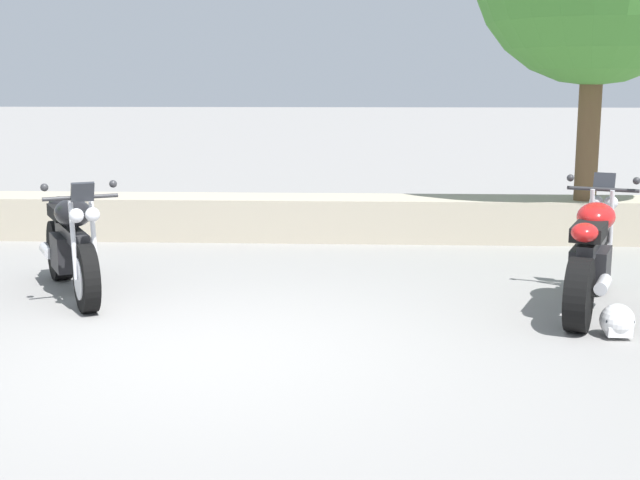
{
  "coord_description": "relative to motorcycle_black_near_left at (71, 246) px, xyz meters",
  "views": [
    {
      "loc": [
        1.15,
        -6.34,
        2.06
      ],
      "look_at": [
        0.78,
        1.2,
        0.65
      ],
      "focal_mm": 48.32,
      "sensor_mm": 36.0,
      "label": 1
    }
  ],
  "objects": [
    {
      "name": "motorcycle_red_centre",
      "position": [
        4.87,
        -0.32,
        0.0
      ],
      "size": [
        1.01,
        1.98,
        1.18
      ],
      "color": "black",
      "rests_on": "ground"
    },
    {
      "name": "motorcycle_black_near_left",
      "position": [
        0.0,
        0.0,
        0.0
      ],
      "size": [
        1.17,
        1.89,
        1.18
      ],
      "color": "black",
      "rests_on": "ground"
    },
    {
      "name": "rider_helmet",
      "position": [
        4.87,
        -1.19,
        -0.35
      ],
      "size": [
        0.28,
        0.28,
        0.28
      ],
      "color": "silver",
      "rests_on": "ground"
    },
    {
      "name": "stone_wall",
      "position": [
        1.64,
        3.13,
        -0.21
      ],
      "size": [
        36.0,
        0.8,
        0.55
      ],
      "primitive_type": "cube",
      "color": "#A89E89",
      "rests_on": "ground"
    },
    {
      "name": "ground_plane",
      "position": [
        1.64,
        -1.67,
        -0.49
      ],
      "size": [
        120.0,
        120.0,
        0.0
      ],
      "primitive_type": "plane",
      "color": "gray"
    }
  ]
}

